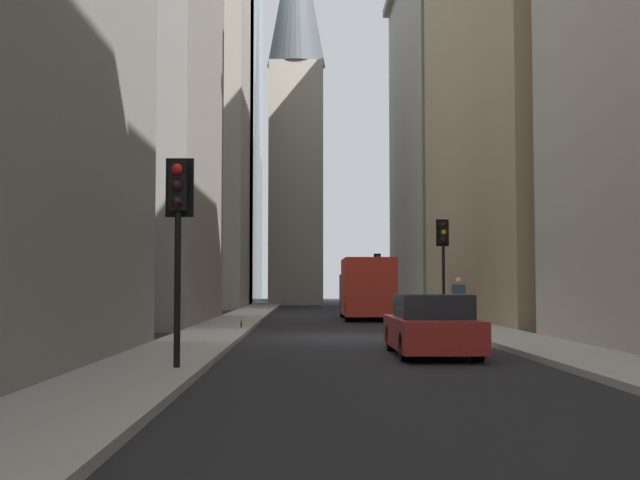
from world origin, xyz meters
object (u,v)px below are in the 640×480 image
Objects in this scene: traffic_light_far_junction at (378,267)px; pedestrian at (459,300)px; discarded_bottle at (241,324)px; traffic_light_foreground at (178,212)px; delivery_truck at (366,288)px; sedan_red at (432,327)px; traffic_light_midblock at (443,246)px.

pedestrian is at bearing -179.76° from traffic_light_far_junction.
traffic_light_far_junction is 31.77m from discarded_bottle.
discarded_bottle is (-30.72, 7.66, -2.69)m from traffic_light_far_junction.
traffic_light_foreground is 1.01× the size of traffic_light_far_junction.
sedan_red is (-19.11, 0.00, -0.80)m from delivery_truck.
traffic_light_midblock is at bearing -153.21° from delivery_truck.
delivery_truck is 1.68× the size of traffic_light_foreground.
sedan_red is 14.22m from traffic_light_midblock.
sedan_red is 2.44× the size of pedestrian.
traffic_light_midblock is at bearing -1.19° from pedestrian.
traffic_light_midblock is at bearing -179.57° from traffic_light_far_junction.
delivery_truck reaches higher than sedan_red.
traffic_light_midblock is 15.45× the size of discarded_bottle.
pedestrian is 6.53× the size of discarded_bottle.
delivery_truck is at bearing 173.21° from traffic_light_far_junction.
discarded_bottle is (9.57, 5.14, -0.42)m from sedan_red.
discarded_bottle is at bearing 94.91° from pedestrian.
traffic_light_foreground is 14.28× the size of discarded_bottle.
delivery_truck is at bearing -12.95° from traffic_light_foreground.
pedestrian reaches higher than sedan_red.
traffic_light_far_junction is 30.11m from pedestrian.
pedestrian is (-8.87, -2.65, -0.36)m from delivery_truck.
delivery_truck is 1.50× the size of sedan_red.
delivery_truck is 1.70× the size of traffic_light_far_junction.
traffic_light_foreground is at bearing 167.05° from delivery_truck.
traffic_light_far_junction is at bearing -10.02° from traffic_light_foreground.
traffic_light_far_junction reaches higher than discarded_bottle.
sedan_red is 40.43m from traffic_light_far_junction.
traffic_light_far_junction is at bearing 0.43° from traffic_light_midblock.
delivery_truck is 10.91m from discarded_bottle.
traffic_light_midblock reaches higher than traffic_light_foreground.
sedan_red is 15.93× the size of discarded_bottle.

